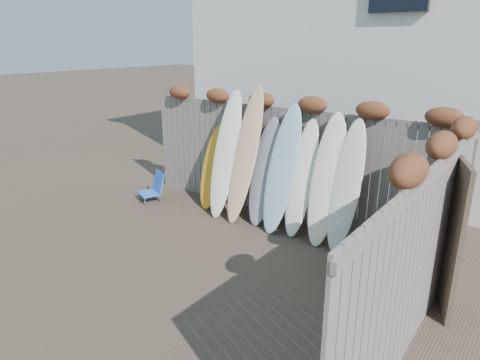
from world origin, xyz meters
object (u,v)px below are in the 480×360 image
Objects in this scene: beach_chair at (154,187)px; lattice_panel at (449,231)px; surfboard_0 at (213,167)px; wooden_crate at (374,276)px.

lattice_panel is at bearing -2.48° from beach_chair.
lattice_panel is (5.50, -0.24, 0.65)m from beach_chair.
lattice_panel reaches higher than surfboard_0.
wooden_crate is 0.39× the size of lattice_panel.
lattice_panel reaches higher than beach_chair.
lattice_panel reaches higher than wooden_crate.
beach_chair is 1.38m from surfboard_0.
lattice_panel is 1.11× the size of surfboard_0.
beach_chair is at bearing 156.33° from lattice_panel.
beach_chair is 0.36× the size of surfboard_0.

